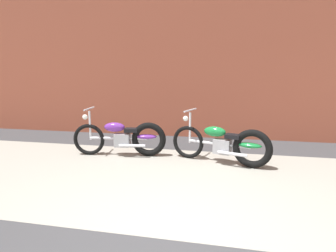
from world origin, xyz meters
name	(u,v)px	position (x,y,z in m)	size (l,w,h in m)	color
ground_plane	(166,240)	(0.00, 0.00, 0.00)	(80.00, 80.00, 0.00)	#38383A
sidewalk_slab	(188,179)	(0.00, 1.75, 0.00)	(36.00, 3.50, 0.01)	gray
brick_building_wall	(205,47)	(0.00, 5.20, 2.47)	(36.00, 0.50, 4.93)	brown
motorcycle_purple	(126,138)	(-1.48, 2.85, 0.40)	(2.00, 0.58, 1.03)	black
motorcycle_green	(226,144)	(0.62, 2.71, 0.40)	(1.95, 0.81, 1.03)	black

